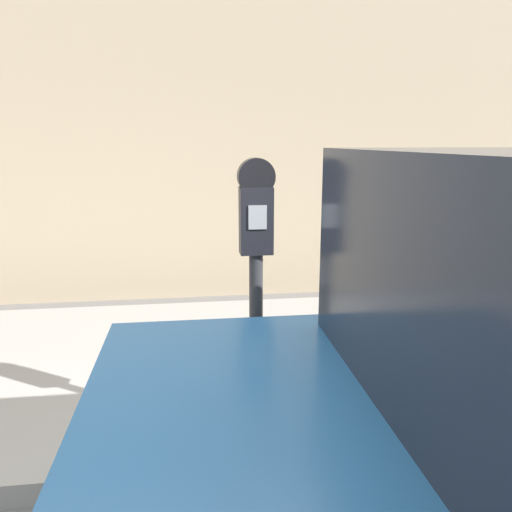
% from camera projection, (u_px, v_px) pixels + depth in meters
% --- Properties ---
extents(sidewalk, '(24.00, 2.80, 0.13)m').
position_uv_depth(sidewalk, '(197.00, 365.00, 3.98)').
color(sidewalk, '#9E9B96').
rests_on(sidewalk, ground_plane).
extents(building_facade, '(24.00, 0.30, 6.32)m').
position_uv_depth(building_facade, '(186.00, 13.00, 5.37)').
color(building_facade, tan).
rests_on(building_facade, ground_plane).
extents(parking_meter, '(0.19, 0.12, 1.60)m').
position_uv_depth(parking_meter, '(256.00, 263.00, 2.63)').
color(parking_meter, '#2D2D30').
rests_on(parking_meter, sidewalk).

